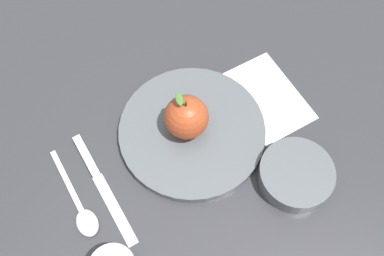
{
  "coord_description": "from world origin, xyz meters",
  "views": [
    {
      "loc": [
        -0.2,
        0.23,
        0.69
      ],
      "look_at": [
        -0.01,
        -0.05,
        0.02
      ],
      "focal_mm": 39.4,
      "sensor_mm": 36.0,
      "label": 1
    }
  ],
  "objects_px": {
    "apple": "(185,116)",
    "linen_napkin": "(266,97)",
    "side_bowl": "(296,174)",
    "dinner_plate": "(192,130)",
    "spoon": "(82,213)",
    "knife": "(98,178)"
  },
  "relations": [
    {
      "from": "apple",
      "to": "linen_napkin",
      "type": "distance_m",
      "value": 0.18
    },
    {
      "from": "linen_napkin",
      "to": "apple",
      "type": "bearing_deg",
      "value": 59.58
    },
    {
      "from": "side_bowl",
      "to": "linen_napkin",
      "type": "height_order",
      "value": "side_bowl"
    },
    {
      "from": "dinner_plate",
      "to": "spoon",
      "type": "relative_size",
      "value": 1.57
    },
    {
      "from": "apple",
      "to": "linen_napkin",
      "type": "xyz_separation_m",
      "value": [
        -0.09,
        -0.15,
        -0.05
      ]
    },
    {
      "from": "side_bowl",
      "to": "linen_napkin",
      "type": "relative_size",
      "value": 0.73
    },
    {
      "from": "knife",
      "to": "spoon",
      "type": "xyz_separation_m",
      "value": [
        -0.02,
        0.06,
        0.0
      ]
    },
    {
      "from": "knife",
      "to": "apple",
      "type": "bearing_deg",
      "value": -113.66
    },
    {
      "from": "linen_napkin",
      "to": "spoon",
      "type": "bearing_deg",
      "value": 69.64
    },
    {
      "from": "dinner_plate",
      "to": "side_bowl",
      "type": "bearing_deg",
      "value": -171.93
    },
    {
      "from": "apple",
      "to": "knife",
      "type": "bearing_deg",
      "value": 66.34
    },
    {
      "from": "apple",
      "to": "side_bowl",
      "type": "height_order",
      "value": "apple"
    },
    {
      "from": "spoon",
      "to": "linen_napkin",
      "type": "xyz_separation_m",
      "value": [
        -0.14,
        -0.37,
        -0.0
      ]
    },
    {
      "from": "knife",
      "to": "linen_napkin",
      "type": "xyz_separation_m",
      "value": [
        -0.16,
        -0.31,
        -0.0
      ]
    },
    {
      "from": "spoon",
      "to": "side_bowl",
      "type": "bearing_deg",
      "value": -135.48
    },
    {
      "from": "knife",
      "to": "spoon",
      "type": "bearing_deg",
      "value": 107.46
    },
    {
      "from": "dinner_plate",
      "to": "apple",
      "type": "xyz_separation_m",
      "value": [
        0.01,
        0.0,
        0.05
      ]
    },
    {
      "from": "knife",
      "to": "linen_napkin",
      "type": "height_order",
      "value": "knife"
    },
    {
      "from": "dinner_plate",
      "to": "knife",
      "type": "bearing_deg",
      "value": 63.13
    },
    {
      "from": "dinner_plate",
      "to": "apple",
      "type": "distance_m",
      "value": 0.05
    },
    {
      "from": "side_bowl",
      "to": "knife",
      "type": "height_order",
      "value": "side_bowl"
    },
    {
      "from": "dinner_plate",
      "to": "side_bowl",
      "type": "distance_m",
      "value": 0.2
    }
  ]
}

